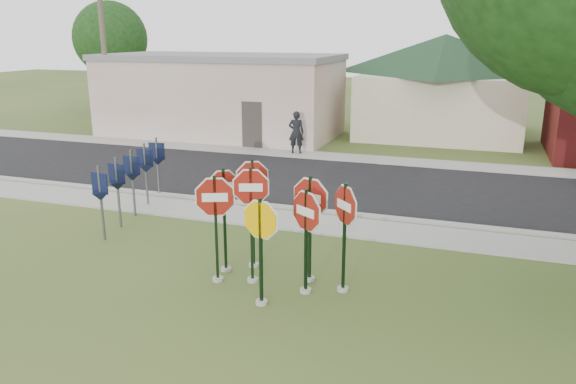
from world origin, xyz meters
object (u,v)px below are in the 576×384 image
(stop_sign_center, at_px, (251,208))
(stop_sign_yellow, at_px, (261,238))
(utility_pole_near, at_px, (103,39))
(pedestrian, at_px, (296,132))
(stop_sign_left, at_px, (216,213))

(stop_sign_center, height_order, stop_sign_yellow, stop_sign_center)
(stop_sign_center, distance_m, stop_sign_yellow, 1.13)
(utility_pole_near, distance_m, pedestrian, 11.12)
(stop_sign_yellow, bearing_deg, utility_pole_near, 134.05)
(stop_sign_center, xyz_separation_m, stop_sign_yellow, (0.58, -0.93, -0.27))
(stop_sign_center, distance_m, stop_sign_left, 0.77)
(stop_sign_left, bearing_deg, stop_sign_yellow, -28.44)
(utility_pole_near, bearing_deg, stop_sign_center, -45.27)
(stop_sign_center, relative_size, stop_sign_yellow, 1.15)
(stop_sign_center, bearing_deg, utility_pole_near, 134.73)
(stop_sign_yellow, distance_m, utility_pole_near, 20.80)
(stop_sign_center, height_order, pedestrian, stop_sign_center)
(stop_sign_yellow, xyz_separation_m, pedestrian, (-3.88, 13.95, -0.40))
(stop_sign_center, bearing_deg, stop_sign_yellow, -58.01)
(stop_sign_center, distance_m, utility_pole_near, 19.70)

